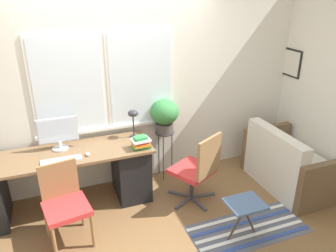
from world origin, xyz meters
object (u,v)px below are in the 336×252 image
Objects in this scene: couch_loveseat at (289,166)px; book_stack at (141,143)px; folding_stool at (245,206)px; plant_stand at (165,138)px; monitor at (58,133)px; desk_chair_wooden at (65,202)px; desk_lamp at (133,116)px; potted_plant at (165,114)px; mouse at (87,154)px; office_chair_swivel at (198,168)px; keyboard at (61,160)px.

book_stack is at bearing 79.31° from couch_loveseat.
plant_stand is at bearing 103.87° from folding_stool.
monitor reaches higher than plant_stand.
desk_lamp is at bearing 27.69° from desk_chair_wooden.
monitor is 1.00× the size of potted_plant.
book_stack is 2.05m from couch_loveseat.
monitor is at bearing -175.33° from plant_stand.
potted_plant reaches higher than mouse.
monitor is 1.95× the size of book_stack.
plant_stand reaches higher than folding_stool.
monitor is 1.71m from office_chair_swivel.
plant_stand is (-1.48, 0.80, 0.32)m from couch_loveseat.
mouse is at bearing -159.86° from potted_plant.
office_chair_swivel is at bearing -10.19° from keyboard.
mouse is (0.29, 0.02, 0.01)m from keyboard.
plant_stand is at bearing 12.97° from desk_lamp.
monitor is 0.85m from desk_chair_wooden.
desk_lamp is 0.63m from plant_stand.
desk_chair_wooden is (-0.04, -0.70, -0.48)m from monitor.
office_chair_swivel reaches higher than plant_stand.
desk_lamp is at bearing 89.09° from book_stack.
monitor reaches higher than keyboard.
office_chair_swivel is 0.79m from folding_stool.
book_stack is at bearing -136.60° from potted_plant.
monitor is 0.44m from mouse.
office_chair_swivel is at bearing -13.52° from mouse.
plant_stand is (-0.17, 0.70, 0.13)m from office_chair_swivel.
plant_stand is 1.52m from folding_stool.
mouse is 0.20× the size of desk_lamp.
desk_lamp is at bearing -167.03° from potted_plant.
desk_chair_wooden is at bearing 159.98° from folding_stool.
folding_stool is at bearing 75.90° from office_chair_swivel.
plant_stand is at bearing -104.47° from office_chair_swivel.
potted_plant is (0.46, 0.11, -0.07)m from desk_lamp.
office_chair_swivel is at bearing 104.05° from folding_stool.
keyboard is 2.92m from couch_loveseat.
couch_loveseat reaches higher than mouse.
plant_stand is (1.40, 0.81, 0.14)m from desk_chair_wooden.
folding_stool is at bearing -30.85° from keyboard.
couch_loveseat is (1.94, -0.37, -0.53)m from book_stack.
desk_lamp is (0.63, 0.29, 0.27)m from mouse.
monitor is 0.37× the size of couch_loveseat.
potted_plant reaches higher than folding_stool.
book_stack is at bearing -0.96° from keyboard.
keyboard is 1.45m from potted_plant.
potted_plant is (-0.17, 0.70, 0.48)m from office_chair_swivel.
office_chair_swivel is (1.57, 0.12, 0.01)m from desk_chair_wooden.
desk_chair_wooden is (-0.32, -0.42, -0.29)m from mouse.
desk_lamp is (0.92, 0.32, 0.28)m from keyboard.
desk_lamp is 0.82× the size of folding_stool.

